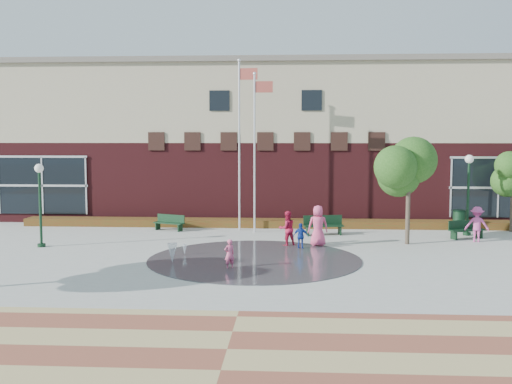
# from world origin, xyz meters

# --- Properties ---
(ground) EXTENTS (120.00, 120.00, 0.00)m
(ground) POSITION_xyz_m (0.00, 0.00, 0.00)
(ground) COLOR #666056
(ground) RESTS_ON ground
(plaza_concrete) EXTENTS (46.00, 18.00, 0.01)m
(plaza_concrete) POSITION_xyz_m (0.00, 4.00, 0.00)
(plaza_concrete) COLOR #A8A8A0
(plaza_concrete) RESTS_ON ground
(paver_band) EXTENTS (46.00, 6.00, 0.01)m
(paver_band) POSITION_xyz_m (0.00, -7.00, 0.00)
(paver_band) COLOR brown
(paver_band) RESTS_ON ground
(splash_pad) EXTENTS (8.40, 8.40, 0.01)m
(splash_pad) POSITION_xyz_m (0.00, 3.00, 0.00)
(splash_pad) COLOR #383A3D
(splash_pad) RESTS_ON ground
(library_building) EXTENTS (44.40, 10.40, 9.20)m
(library_building) POSITION_xyz_m (0.00, 17.48, 4.64)
(library_building) COLOR #4F181C
(library_building) RESTS_ON ground
(flower_bed) EXTENTS (26.00, 1.20, 0.40)m
(flower_bed) POSITION_xyz_m (0.00, 11.60, 0.00)
(flower_bed) COLOR maroon
(flower_bed) RESTS_ON ground
(flagpole_left) EXTENTS (1.03, 0.21, 8.77)m
(flagpole_left) POSITION_xyz_m (-1.19, 10.41, 4.88)
(flagpole_left) COLOR white
(flagpole_left) RESTS_ON ground
(flagpole_right) EXTENTS (0.99, 0.16, 8.05)m
(flagpole_right) POSITION_xyz_m (-0.38, 9.84, 4.50)
(flagpole_right) COLOR white
(flagpole_right) RESTS_ON ground
(lamp_left) EXTENTS (0.39, 0.39, 3.67)m
(lamp_left) POSITION_xyz_m (-9.52, 5.18, 2.28)
(lamp_left) COLOR #13311C
(lamp_left) RESTS_ON ground
(lamp_right) EXTENTS (0.42, 0.42, 3.97)m
(lamp_right) POSITION_xyz_m (10.06, 9.45, 2.47)
(lamp_right) COLOR #13311C
(lamp_right) RESTS_ON ground
(bench_left) EXTENTS (1.70, 1.05, 0.83)m
(bench_left) POSITION_xyz_m (-4.86, 10.06, 0.27)
(bench_left) COLOR #13311C
(bench_left) RESTS_ON ground
(bench_mid) EXTENTS (2.01, 0.88, 0.98)m
(bench_mid) POSITION_xyz_m (3.03, 9.08, 0.32)
(bench_mid) COLOR #13311C
(bench_mid) RESTS_ON ground
(bench_right) EXTENTS (1.80, 1.13, 0.88)m
(bench_right) POSITION_xyz_m (9.74, 8.45, 0.28)
(bench_right) COLOR #13311C
(bench_right) RESTS_ON ground
(trash_can) EXTENTS (0.68, 0.68, 1.12)m
(trash_can) POSITION_xyz_m (10.01, 10.68, 0.57)
(trash_can) COLOR #13311C
(trash_can) RESTS_ON ground
(tree_mid) EXTENTS (2.80, 2.80, 4.72)m
(tree_mid) POSITION_xyz_m (6.66, 6.82, 3.43)
(tree_mid) COLOR #403328
(tree_mid) RESTS_ON ground
(water_jet_a) EXTENTS (0.40, 0.40, 0.77)m
(water_jet_a) POSITION_xyz_m (-3.07, 2.03, 0.00)
(water_jet_a) COLOR white
(water_jet_a) RESTS_ON ground
(water_jet_b) EXTENTS (0.19, 0.19, 0.43)m
(water_jet_b) POSITION_xyz_m (-2.90, 3.71, 0.00)
(water_jet_b) COLOR white
(water_jet_b) RESTS_ON ground
(child_splash) EXTENTS (0.48, 0.44, 1.10)m
(child_splash) POSITION_xyz_m (-0.82, 1.37, 0.55)
(child_splash) COLOR #EC5A89
(child_splash) RESTS_ON ground
(adult_red) EXTENTS (0.93, 0.84, 1.56)m
(adult_red) POSITION_xyz_m (1.25, 6.12, 0.78)
(adult_red) COLOR #C41C41
(adult_red) RESTS_ON ground
(adult_pink) EXTENTS (0.95, 0.67, 1.83)m
(adult_pink) POSITION_xyz_m (2.62, 6.13, 0.91)
(adult_pink) COLOR #E74C7C
(adult_pink) RESTS_ON ground
(child_blue) EXTENTS (0.70, 0.39, 1.13)m
(child_blue) POSITION_xyz_m (1.86, 5.39, 0.57)
(child_blue) COLOR #1736A1
(child_blue) RESTS_ON ground
(person_bench) EXTENTS (1.18, 0.87, 1.64)m
(person_bench) POSITION_xyz_m (9.98, 7.67, 0.82)
(person_bench) COLOR #CB4996
(person_bench) RESTS_ON ground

